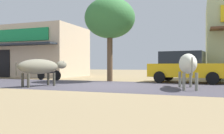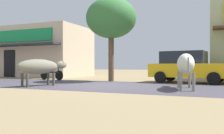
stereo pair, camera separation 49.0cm
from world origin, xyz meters
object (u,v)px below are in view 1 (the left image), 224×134
cow_far_dark (187,64)px  parked_motorcycle (49,73)px  roadside_tree (110,19)px  cow_near_brown (40,67)px  parked_hatchback_car (186,67)px

cow_far_dark → parked_motorcycle: bearing=160.8°
roadside_tree → cow_near_brown: roadside_tree is taller
cow_near_brown → cow_far_dark: (6.02, 1.06, 0.12)m
parked_motorcycle → roadside_tree: bearing=3.3°
parked_hatchback_car → cow_near_brown: parked_hatchback_car is taller
roadside_tree → parked_hatchback_car: (4.17, 0.45, -2.74)m
parked_hatchback_car → parked_motorcycle: (-8.12, -0.68, -0.38)m
cow_near_brown → cow_far_dark: cow_far_dark is taller
parked_motorcycle → cow_near_brown: bearing=-59.5°
cow_near_brown → roadside_tree: bearing=68.9°
parked_hatchback_car → parked_motorcycle: bearing=-175.2°
cow_near_brown → parked_motorcycle: bearing=120.5°
cow_near_brown → cow_far_dark: size_ratio=0.89×
parked_hatchback_car → cow_near_brown: (-5.78, -4.64, 0.00)m
parked_hatchback_car → cow_far_dark: 3.59m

